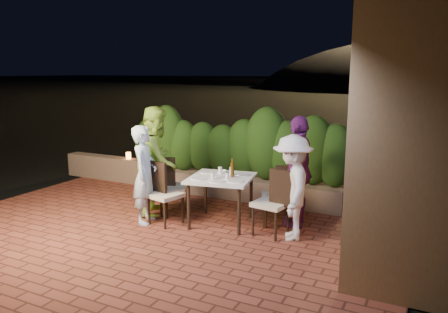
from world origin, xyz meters
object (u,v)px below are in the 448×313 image
Objects in this scene: chair_left_back at (174,186)px; chair_right_back at (276,195)px; chair_left_front at (165,194)px; diner_blue at (145,175)px; parapet_lamp at (128,156)px; diner_white at (292,188)px; chair_right_front at (271,202)px; diner_green at (158,160)px; dining_table at (221,200)px; beer_bottle at (232,168)px; bowl at (222,172)px; diner_purple at (298,171)px.

chair_left_back is 1.03× the size of chair_right_back.
diner_blue reaches higher than chair_left_front.
chair_left_back is 6.80× the size of parapet_lamp.
diner_white is (1.94, 0.29, 0.26)m from chair_left_front.
diner_green is (-2.05, 0.13, 0.40)m from chair_right_front.
dining_table is 0.86m from chair_right_front.
diner_green is (-1.20, 0.04, 0.52)m from dining_table.
parapet_lamp is at bearing 156.05° from beer_bottle.
dining_table is at bearing 2.98° from chair_right_front.
chair_left_front is at bearing -93.44° from chair_left_back.
beer_bottle is 0.30× the size of chair_left_front.
diner_green is at bearing -113.14° from diner_white.
bowl is 0.17× the size of chair_right_back.
diner_blue is at bearing -156.88° from dining_table.
diner_green reaches higher than chair_right_front.
chair_left_back is 0.64m from diner_blue.
diner_white is at bearing -98.89° from diner_blue.
diner_purple is at bearing -98.63° from diner_green.
chair_right_back is at bearing 8.04° from bowl.
chair_left_back is at bearing 174.68° from dining_table.
chair_left_front is at bearing -101.52° from diner_white.
chair_right_back is at bearing -158.94° from diner_white.
beer_bottle reaches higher than bowl.
diner_blue reaches higher than chair_right_front.
beer_bottle is 0.19× the size of diner_blue.
bowl reaches higher than parapet_lamp.
chair_right_back is 0.55× the size of diner_purple.
diner_blue is (-1.25, -0.52, -0.13)m from beer_bottle.
diner_blue reaches higher than bowl.
parapet_lamp is (-2.97, 1.45, 0.20)m from dining_table.
chair_right_front is at bearing -19.29° from bowl.
chair_right_back is (-0.09, 0.46, -0.03)m from chair_right_front.
dining_table is at bearing -75.70° from diner_purple.
chair_right_back is at bearing -10.93° from chair_left_back.
diner_purple reaches higher than chair_left_back.
dining_table is 0.87m from chair_left_front.
chair_right_back is at bearing -100.43° from diner_green.
diner_green is 12.73× the size of parapet_lamp.
diner_blue is at bearing -143.71° from bowl.
diner_green is at bearing -12.83° from chair_right_back.
diner_green reaches higher than dining_table.
chair_right_back reaches higher than parapet_lamp.
chair_right_front is (0.97, -0.34, -0.28)m from bowl.
chair_left_back is at bearing -89.02° from diner_purple.
chair_right_front is at bearing -21.92° from parapet_lamp.
chair_left_back is (-0.14, 0.47, -0.01)m from chair_left_front.
chair_right_back is 3.88m from parapet_lamp.
chair_right_front is 1.99m from diner_blue.
diner_green is at bearing -179.07° from beer_bottle.
diner_green is 2.31m from diner_purple.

